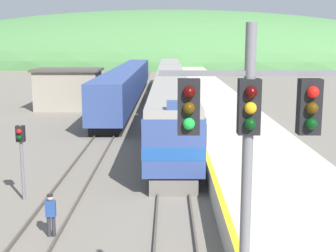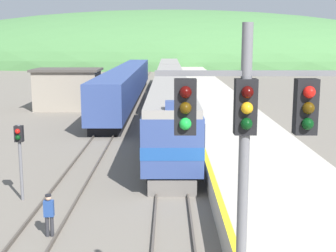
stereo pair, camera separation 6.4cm
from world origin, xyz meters
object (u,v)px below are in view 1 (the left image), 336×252
Objects in this scene: siding_train at (128,83)px; track_worker at (50,213)px; express_train_lead_car at (171,115)px; carriage_second at (170,85)px; signal_post_siding at (20,146)px; carriage_third at (169,73)px; signal_mast_main at (247,150)px.

siding_train reaches higher than track_worker.
express_train_lead_car is 20.99m from carriage_second.
carriage_second reaches higher than siding_train.
track_worker is at bearing -60.72° from signal_post_siding.
express_train_lead_car reaches higher than signal_post_siding.
carriage_third is 51.92m from signal_post_siding.
express_train_lead_car is 0.46× the size of siding_train.
carriage_third is at bearing 85.36° from track_worker.
carriage_second is 6.26m from siding_train.
siding_train is 27.85× the size of track_worker.
track_worker is (-5.71, 7.60, -4.14)m from signal_mast_main.
signal_post_siding is at bearing -97.42° from carriage_third.
express_train_lead_car reaches higher than carriage_second.
carriage_second is 5.59× the size of signal_post_siding.
express_train_lead_car is at bearing 72.66° from track_worker.
siding_train is at bearing 101.29° from express_train_lead_car.
signal_post_siding is at bearing 119.28° from track_worker.
signal_post_siding is at bearing 124.47° from signal_mast_main.
carriage_third is 5.59× the size of signal_post_siding.
express_train_lead_car is at bearing -90.00° from carriage_second.
carriage_third is at bearing 82.58° from signal_post_siding.
carriage_second is 43.10m from signal_mast_main.
signal_mast_main is (1.22, -42.99, 2.86)m from carriage_second.
express_train_lead_car is 12.42m from signal_post_siding.
express_train_lead_car is at bearing 57.34° from signal_post_siding.
carriage_second is at bearing 91.63° from signal_mast_main.
carriage_third is at bearing 91.11° from signal_mast_main.
track_worker is (0.46, -39.21, -1.15)m from siding_train.
signal_mast_main reaches higher than track_worker.
signal_post_siding is at bearing -92.84° from siding_train.
signal_mast_main is at bearing -88.89° from carriage_third.
carriage_third is (0.00, 20.04, 0.00)m from carriage_second.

